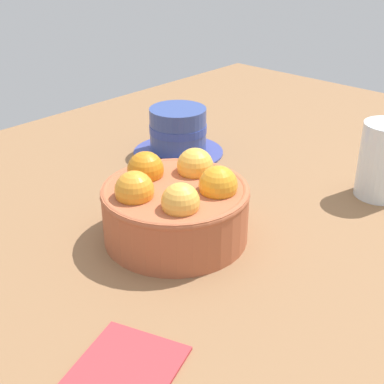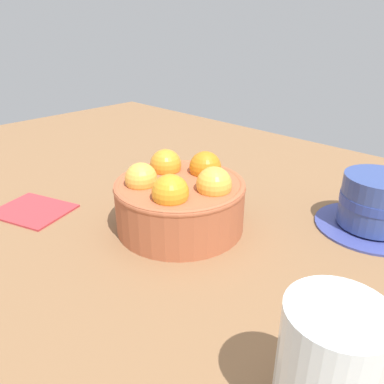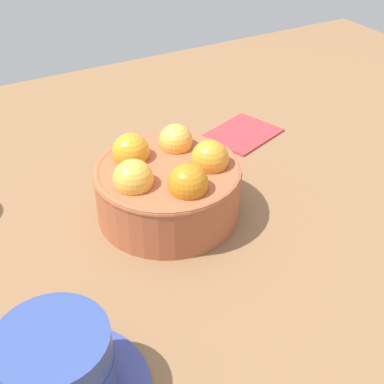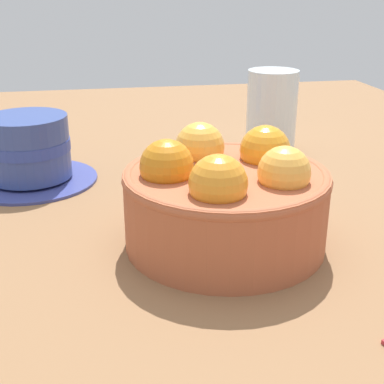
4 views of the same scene
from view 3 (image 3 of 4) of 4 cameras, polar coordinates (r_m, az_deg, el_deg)
name	(u,v)px [view 3 (image 3 of 4)]	position (r cm, az deg, el deg)	size (l,w,h in cm)	color
ground_plane	(169,228)	(62.67, -2.53, -4.01)	(143.98, 95.26, 4.59)	brown
terracotta_bowl	(168,184)	(58.76, -2.71, 0.85)	(16.86, 16.86, 9.35)	#AD5938
coffee_cup	(58,371)	(43.02, -14.68, -18.66)	(14.27, 14.27, 7.37)	#3A438D
folded_napkin	(243,133)	(77.52, 5.65, 6.59)	(10.23, 8.15, 0.60)	#B23338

